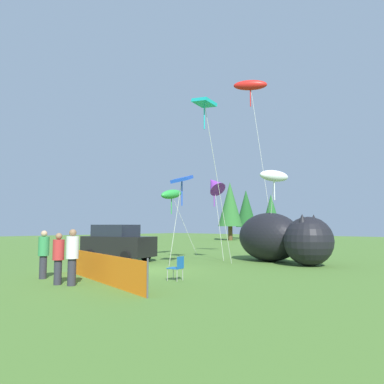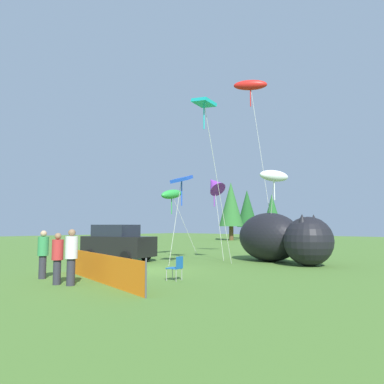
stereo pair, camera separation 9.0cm
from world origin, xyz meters
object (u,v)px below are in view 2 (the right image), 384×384
spectator_in_black_shirt (43,252)px  inflatable_cat (280,239)px  parked_car (118,243)px  kite_white_ghost (274,176)px  kite_purple_delta (214,185)px  kite_green_fish (172,194)px  folding_chair (177,266)px  kite_blue_box (182,181)px  kite_red_lizard (250,86)px  kite_teal_diamond (204,106)px  spectator_in_grey_shirt (57,256)px  spectator_in_yellow_shirt (71,255)px

spectator_in_black_shirt → inflatable_cat: bearing=74.9°
parked_car → kite_white_ghost: size_ratio=0.90×
kite_purple_delta → kite_green_fish: bearing=179.0°
kite_green_fish → parked_car: bearing=-89.5°
folding_chair → inflatable_cat: (-0.83, 8.43, 0.73)m
spectator_in_black_shirt → kite_blue_box: size_ratio=0.40×
kite_red_lizard → kite_purple_delta: size_ratio=2.10×
kite_teal_diamond → kite_green_fish: kite_teal_diamond is taller
spectator_in_grey_shirt → kite_teal_diamond: kite_teal_diamond is taller
kite_red_lizard → kite_blue_box: (-0.51, -5.20, -6.09)m
parked_car → spectator_in_yellow_shirt: (6.29, -6.18, 0.02)m
kite_purple_delta → inflatable_cat: bearing=21.2°
kite_green_fish → kite_white_ghost: size_ratio=0.91×
kite_blue_box → parked_car: bearing=-176.1°
folding_chair → kite_purple_delta: (-4.29, 7.08, 3.86)m
parked_car → folding_chair: parked_car is taller
kite_teal_diamond → kite_purple_delta: size_ratio=1.59×
spectator_in_black_shirt → kite_purple_delta: 10.79m
parked_car → kite_teal_diamond: kite_teal_diamond is taller
spectator_in_grey_shirt → kite_white_ghost: bearing=82.5°
spectator_in_grey_shirt → kite_purple_delta: size_ratio=0.34×
inflatable_cat → kite_teal_diamond: kite_teal_diamond is taller
kite_red_lizard → kite_teal_diamond: bearing=-80.9°
inflatable_cat → folding_chair: bearing=-68.7°
spectator_in_yellow_shirt → kite_green_fish: (-6.33, 10.36, 3.00)m
kite_white_ghost → parked_car: bearing=-146.0°
inflatable_cat → spectator_in_yellow_shirt: inflatable_cat is taller
kite_purple_delta → spectator_in_grey_shirt: bearing=-78.9°
parked_car → spectator_in_black_shirt: parked_car is taller
parked_car → folding_chair: 8.54m
parked_car → kite_blue_box: (4.85, 0.33, 3.19)m
spectator_in_yellow_shirt → folding_chair: bearing=62.1°
spectator_in_black_shirt → kite_blue_box: bearing=82.8°
folding_chair → inflatable_cat: bearing=-99.7°
inflatable_cat → kite_purple_delta: size_ratio=1.25×
kite_blue_box → kite_green_fish: (-4.89, 3.85, -0.17)m
spectator_in_black_shirt → kite_purple_delta: bearing=91.9°
parked_car → spectator_in_yellow_shirt: 8.82m
spectator_in_black_shirt → kite_green_fish: size_ratio=0.40×
inflatable_cat → spectator_in_grey_shirt: inflatable_cat is taller
kite_teal_diamond → kite_blue_box: bearing=-168.8°
folding_chair → kite_blue_box: bearing=-61.7°
folding_chair → kite_green_fish: (-8.03, 7.15, 3.50)m
kite_red_lizard → kite_blue_box: bearing=-95.6°
kite_green_fish → kite_purple_delta: size_ratio=0.89×
spectator_in_yellow_shirt → inflatable_cat: bearing=85.7°
kite_green_fish → inflatable_cat: bearing=10.1°
parked_car → kite_white_ghost: (7.26, 4.89, 3.62)m
spectator_in_black_shirt → kite_green_fish: kite_green_fish is taller
spectator_in_black_shirt → kite_green_fish: 11.49m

